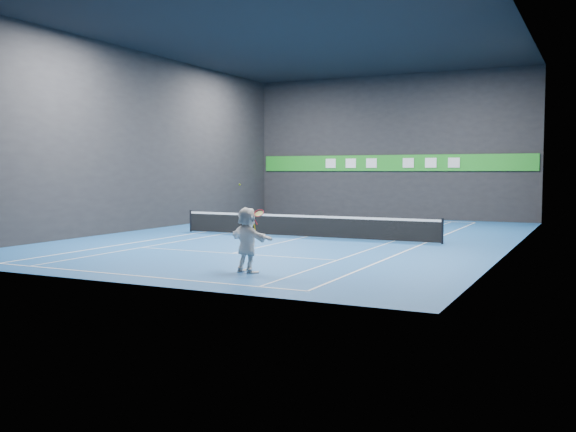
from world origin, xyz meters
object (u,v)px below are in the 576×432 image
at_px(tennis_net, 305,225).
at_px(player, 247,240).
at_px(tennis_racket, 258,215).
at_px(tennis_ball, 240,185).

bearing_deg(tennis_net, player, -74.96).
xyz_separation_m(player, tennis_net, (-2.68, 9.97, -0.43)).
bearing_deg(tennis_racket, player, -172.07).
xyz_separation_m(tennis_ball, tennis_net, (-2.34, 9.82, -2.05)).
relative_size(tennis_ball, tennis_net, 0.01).
height_order(player, tennis_racket, player).
distance_m(player, tennis_ball, 1.66).
bearing_deg(tennis_racket, tennis_net, 106.93).
relative_size(tennis_ball, tennis_racket, 0.09).
bearing_deg(tennis_net, tennis_racket, -73.07).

